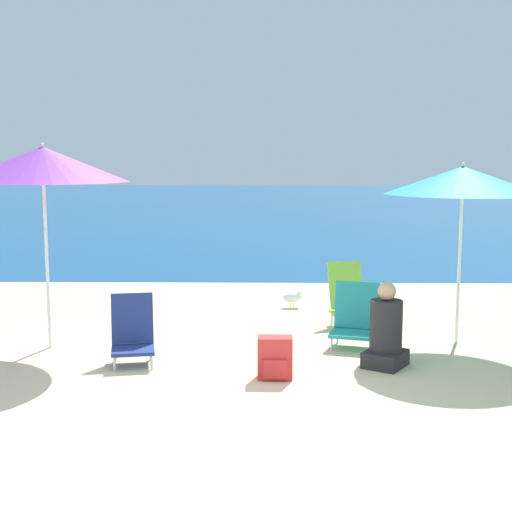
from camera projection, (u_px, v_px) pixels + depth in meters
ground_plane at (223, 406)px, 5.99m from camera, size 60.00×60.00×0.00m
sea_water at (259, 203)px, 31.63m from camera, size 60.00×40.00×0.01m
beach_umbrella_teal at (463, 180)px, 7.78m from camera, size 1.71×1.71×2.02m
beach_umbrella_purple at (43, 164)px, 7.54m from camera, size 1.81×1.81×2.22m
beach_chair_lime at (348, 299)px, 8.79m from camera, size 0.53×0.70×0.77m
beach_chair_navy at (133, 333)px, 7.21m from camera, size 0.51×0.56×0.69m
beach_chair_teal at (356, 318)px, 7.85m from camera, size 0.61×0.60×0.70m
person_seated_near at (386, 333)px, 7.06m from camera, size 0.52×0.54×0.86m
backpack_red at (275, 358)px, 6.70m from camera, size 0.33×0.22×0.40m
seagull at (293, 297)px, 9.88m from camera, size 0.27×0.11×0.23m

